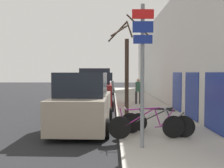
# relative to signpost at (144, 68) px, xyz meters

# --- Properties ---
(ground_plane) EXTENTS (80.00, 80.00, 0.00)m
(ground_plane) POSITION_rel_signpost_xyz_m (-1.58, 7.41, -2.27)
(ground_plane) COLOR black
(sidewalk_curb) EXTENTS (3.20, 32.00, 0.15)m
(sidewalk_curb) POSITION_rel_signpost_xyz_m (1.02, 10.21, -2.19)
(sidewalk_curb) COLOR #ADA89E
(sidewalk_curb) RESTS_ON ground
(building_facade) EXTENTS (0.23, 32.00, 6.50)m
(building_facade) POSITION_rel_signpost_xyz_m (2.77, 10.14, 0.96)
(building_facade) COLOR silver
(building_facade) RESTS_ON ground
(signpost) EXTENTS (0.57, 0.12, 3.80)m
(signpost) POSITION_rel_signpost_xyz_m (0.00, 0.00, 0.00)
(signpost) COLOR gray
(signpost) RESTS_ON sidewalk_curb
(bicycle_0) EXTENTS (2.34, 0.44, 0.95)m
(bicycle_0) POSITION_rel_signpost_xyz_m (0.25, 0.89, -1.71)
(bicycle_0) COLOR black
(bicycle_0) RESTS_ON sidewalk_curb
(bicycle_1) EXTENTS (2.26, 0.80, 0.93)m
(bicycle_1) POSITION_rel_signpost_xyz_m (0.61, 1.29, -1.72)
(bicycle_1) COLOR black
(bicycle_1) RESTS_ON sidewalk_curb
(bicycle_2) EXTENTS (1.82, 1.22, 0.83)m
(bicycle_2) POSITION_rel_signpost_xyz_m (0.78, 1.52, -1.76)
(bicycle_2) COLOR black
(bicycle_2) RESTS_ON sidewalk_curb
(parked_car_0) EXTENTS (2.23, 4.24, 2.16)m
(parked_car_0) POSITION_rel_signpost_xyz_m (-1.90, 2.74, -1.29)
(parked_car_0) COLOR gray
(parked_car_0) RESTS_ON ground
(parked_car_1) EXTENTS (2.21, 4.55, 2.39)m
(parked_car_1) POSITION_rel_signpost_xyz_m (-1.81, 8.48, -1.19)
(parked_car_1) COLOR maroon
(parked_car_1) RESTS_ON ground
(parked_car_2) EXTENTS (2.09, 4.40, 2.26)m
(parked_car_2) POSITION_rel_signpost_xyz_m (-1.82, 13.86, -1.24)
(parked_car_2) COLOR silver
(parked_car_2) RESTS_ON ground
(parked_car_3) EXTENTS (2.09, 4.35, 2.15)m
(parked_car_3) POSITION_rel_signpost_xyz_m (-1.59, 19.28, -1.29)
(parked_car_3) COLOR #51565B
(parked_car_3) RESTS_ON ground
(pedestrian_near) EXTENTS (0.41, 0.36, 1.62)m
(pedestrian_near) POSITION_rel_signpost_xyz_m (0.88, 9.37, -1.19)
(pedestrian_near) COLOR #333338
(pedestrian_near) RESTS_ON sidewalk_curb
(street_tree) EXTENTS (1.75, 1.71, 4.37)m
(street_tree) POSITION_rel_signpost_xyz_m (-0.20, 3.61, -0.05)
(street_tree) COLOR #3D2D23
(street_tree) RESTS_ON sidewalk_curb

